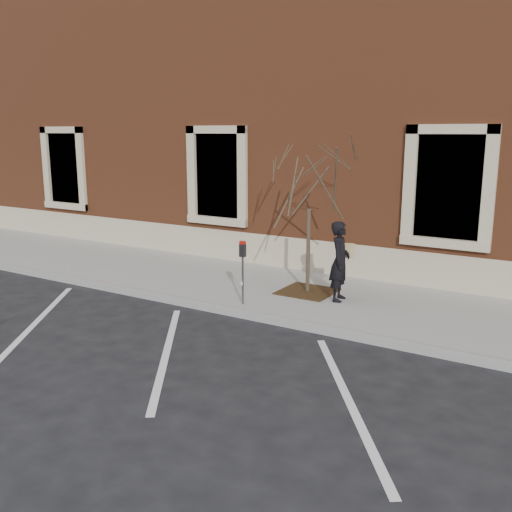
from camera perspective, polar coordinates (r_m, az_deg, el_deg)
The scene contains 9 objects.
ground at distance 11.27m, azimuth -1.61°, elevation -6.03°, with size 120.00×120.00×0.00m, color #28282B.
sidewalk_near at distance 12.68m, azimuth 2.74°, elevation -3.58°, with size 40.00×3.50×0.15m, color #A29F98.
curb_near at distance 11.21m, azimuth -1.76°, elevation -5.73°, with size 40.00×0.12×0.15m, color #9E9E99.
parking_stripes at distance 9.62m, azimuth -8.93°, elevation -9.46°, with size 28.00×4.40×0.01m, color silver, non-canonical shape.
building_civic at distance 17.68m, azimuth 12.63°, elevation 13.50°, with size 40.00×8.62×8.00m.
man at distance 11.70m, azimuth 8.39°, elevation -0.53°, with size 0.60×0.39×1.64m, color black.
parking_meter at distance 11.29m, azimuth -1.34°, elevation -0.47°, with size 0.12×0.09×1.29m.
tree_grate at distance 12.41m, azimuth 5.16°, elevation -3.54°, with size 1.12×1.12×0.03m, color #3E2914.
sapling at distance 11.99m, azimuth 5.37°, elevation 7.06°, with size 1.98×1.98×3.30m.
Camera 1 is at (5.89, -8.92, 3.55)m, focal length 40.00 mm.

